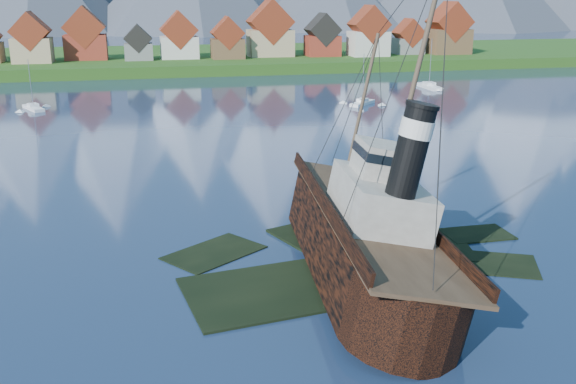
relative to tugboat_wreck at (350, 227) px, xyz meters
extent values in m
plane|color=#192946|center=(-1.35, -0.97, -3.31)|extent=(1400.00, 1400.00, 0.00)
cube|color=black|center=(-4.35, -2.97, -3.63)|extent=(19.08, 11.42, 1.00)
cube|color=black|center=(4.65, 3.03, -3.69)|extent=(15.15, 9.76, 1.00)
cube|color=black|center=(0.65, 8.03, -3.59)|extent=(11.45, 9.06, 1.00)
cube|color=black|center=(10.65, -1.97, -3.73)|extent=(10.27, 8.34, 1.00)
cube|color=black|center=(-10.35, 5.03, -3.71)|extent=(9.42, 8.68, 1.00)
cube|color=black|center=(13.65, 4.03, -3.66)|extent=(6.00, 4.00, 1.00)
cube|color=#1D4213|center=(-1.35, 169.03, -3.31)|extent=(600.00, 80.00, 3.20)
cube|color=#3F3D38|center=(-1.35, 131.03, -3.31)|extent=(600.00, 2.50, 2.00)
cube|color=tan|center=(-44.35, 149.03, 3.09)|extent=(10.50, 9.00, 6.80)
cube|color=maroon|center=(-44.35, 149.03, 8.38)|extent=(10.69, 9.18, 10.69)
cube|color=maroon|center=(-30.35, 155.03, 3.29)|extent=(12.00, 8.50, 7.20)
cube|color=maroon|center=(-30.35, 155.03, 9.05)|extent=(12.22, 8.67, 12.22)
cube|color=slate|center=(-15.35, 150.03, 2.09)|extent=(8.00, 7.00, 4.80)
cube|color=black|center=(-15.35, 150.03, 5.93)|extent=(8.15, 7.14, 8.15)
cube|color=beige|center=(-3.35, 153.03, 2.89)|extent=(11.00, 9.50, 6.40)
cube|color=maroon|center=(-3.35, 153.03, 8.07)|extent=(11.20, 9.69, 11.20)
cube|color=brown|center=(10.65, 149.03, 2.59)|extent=(9.50, 8.00, 5.80)
cube|color=maroon|center=(10.65, 149.03, 7.20)|extent=(9.67, 8.16, 9.67)
cube|color=tan|center=(24.65, 154.03, 3.69)|extent=(13.50, 10.00, 8.00)
cube|color=maroon|center=(24.65, 154.03, 10.12)|extent=(13.75, 10.20, 13.75)
cube|color=maroon|center=(40.65, 151.03, 2.79)|extent=(10.00, 8.50, 6.20)
cube|color=black|center=(40.65, 151.03, 7.69)|extent=(10.18, 8.67, 10.18)
cube|color=beige|center=(54.65, 148.03, 3.44)|extent=(11.50, 9.00, 7.50)
cube|color=maroon|center=(54.65, 148.03, 9.26)|extent=(11.71, 9.18, 11.71)
cube|color=slate|center=(69.65, 152.03, 2.19)|extent=(9.00, 7.50, 5.00)
cube|color=maroon|center=(69.65, 152.03, 6.31)|extent=(9.16, 7.65, 9.16)
cube|color=brown|center=(82.65, 150.03, 3.59)|extent=(12.50, 10.00, 7.80)
cube|color=maroon|center=(82.65, 150.03, 9.74)|extent=(12.73, 10.20, 12.73)
cube|color=black|center=(0.00, -1.66, -0.83)|extent=(7.74, 22.30, 4.65)
cone|color=black|center=(0.00, 12.81, -0.83)|extent=(7.74, 7.74, 7.74)
cylinder|color=black|center=(0.00, -12.81, -0.83)|extent=(7.74, 7.74, 4.65)
cube|color=#4C3826|center=(0.00, -1.66, 1.60)|extent=(7.59, 29.42, 0.28)
cube|color=black|center=(-3.72, -1.66, 2.10)|extent=(0.22, 28.49, 1.00)
cube|color=black|center=(3.72, -1.66, 2.10)|extent=(0.22, 28.49, 1.00)
cube|color=#ADA89E|center=(0.00, -3.32, 3.26)|extent=(5.75, 9.40, 3.32)
cube|color=#ADA89E|center=(0.00, -2.21, 6.14)|extent=(3.98, 4.42, 2.43)
cylinder|color=black|center=(0.00, -6.97, 8.02)|extent=(2.10, 2.10, 6.19)
cylinder|color=silver|center=(0.00, -6.97, 9.56)|extent=(2.21, 2.21, 1.22)
cylinder|color=#473828|center=(0.00, 7.19, 8.35)|extent=(0.31, 0.31, 13.27)
cylinder|color=#473828|center=(0.00, -4.43, 14.54)|extent=(0.35, 0.35, 14.38)
cube|color=white|center=(-35.89, 84.74, -3.22)|extent=(5.04, 7.84, 1.03)
cube|color=white|center=(-35.89, 84.74, -2.40)|extent=(2.46, 2.69, 0.60)
cylinder|color=gray|center=(-35.89, 84.74, 1.78)|extent=(0.12, 0.12, 8.96)
cube|color=white|center=(27.81, 76.12, -3.21)|extent=(6.86, 6.85, 1.09)
cube|color=white|center=(27.81, 76.12, -2.35)|extent=(2.74, 2.74, 0.64)
cylinder|color=gray|center=(27.81, 76.12, 2.08)|extent=(0.13, 0.13, 9.49)
cube|color=white|center=(51.29, 95.64, -3.20)|extent=(2.77, 10.40, 1.24)
cube|color=white|center=(51.29, 95.64, -2.22)|extent=(2.33, 2.94, 0.72)
cylinder|color=gray|center=(51.29, 95.64, 2.80)|extent=(0.14, 0.14, 10.77)
camera|label=1|loc=(-15.56, -45.72, 17.64)|focal=40.00mm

